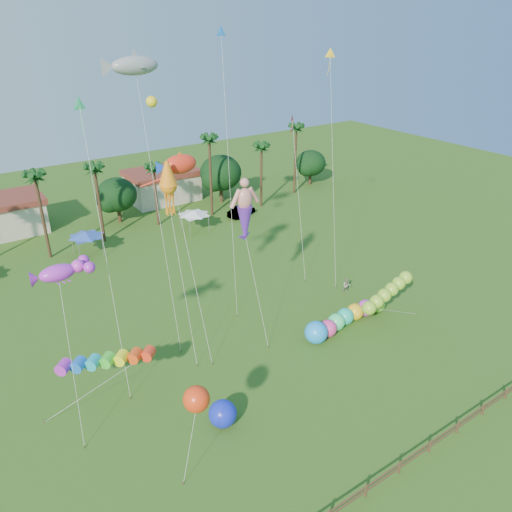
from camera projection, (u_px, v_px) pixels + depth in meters
ground at (334, 417)px, 36.23m from camera, size 160.00×160.00×0.00m
tree_line at (137, 191)px, 68.69m from camera, size 69.46×8.91×11.00m
buildings_row at (78, 204)px, 70.73m from camera, size 35.00×7.00×4.00m
tent_row at (87, 236)px, 58.81m from camera, size 31.00×4.00×0.60m
fence at (400, 466)px, 31.52m from camera, size 36.12×0.12×1.00m
car_b at (241, 211)px, 71.72m from camera, size 4.75×2.70×1.48m
spectator_b at (347, 286)px, 51.94m from camera, size 1.04×1.01×1.68m
caterpillar_inflatable at (343, 319)px, 46.20m from camera, size 10.16×2.64×2.06m
blue_ball at (223, 414)px, 35.11m from camera, size 2.01×2.01×2.01m
rainbow_tube at (126, 362)px, 36.95m from camera, size 9.40×4.66×3.61m
green_worm at (369, 308)px, 44.33m from camera, size 10.04×2.59×3.56m
orange_ball_kite at (196, 399)px, 29.14m from camera, size 2.21×1.65×6.90m
merman_kite at (245, 214)px, 41.83m from camera, size 2.53×4.96×13.86m
fish_kite at (180, 164)px, 39.60m from camera, size 4.42×7.14×16.47m
shark_kite at (135, 66)px, 38.67m from camera, size 5.35×8.14×23.64m
squid_kite at (169, 186)px, 38.47m from camera, size 1.72×5.03×16.43m
lobster_kite at (57, 273)px, 32.08m from camera, size 4.34×5.34×12.13m
delta_kite_red at (293, 123)px, 51.79m from camera, size 1.94×5.36×17.06m
delta_kite_yellow at (330, 61)px, 46.17m from camera, size 1.08×4.05×23.55m
delta_kite_green at (81, 112)px, 32.82m from camera, size 1.46×5.17×21.55m
delta_kite_blue at (222, 42)px, 41.53m from camera, size 2.25×4.50×25.51m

